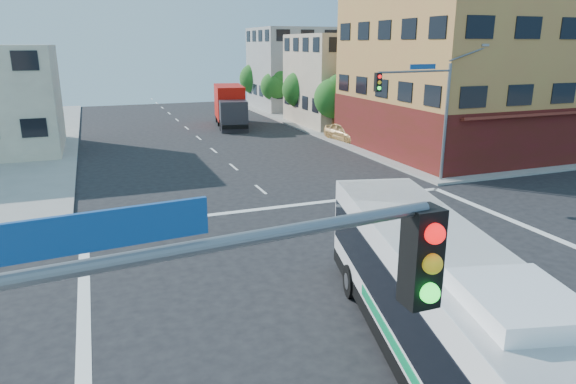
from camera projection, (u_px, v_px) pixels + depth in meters
name	position (u px, v px, depth m)	size (l,w,h in m)	color
ground	(375.00, 285.00, 17.86)	(120.00, 120.00, 0.00)	black
sidewalk_ne	(483.00, 113.00, 61.21)	(50.00, 50.00, 0.15)	gray
corner_building_ne	(484.00, 73.00, 39.64)	(18.10, 15.44, 14.00)	#B38540
building_east_near	(354.00, 80.00, 52.91)	(12.06, 10.06, 9.00)	#BBA88F
building_east_far	(303.00, 69.00, 65.34)	(12.06, 10.06, 10.00)	#999894
signal_mast_ne	(424.00, 100.00, 29.11)	(7.91, 1.13, 8.07)	slate
street_tree_a	(335.00, 96.00, 46.00)	(3.60, 3.60, 5.53)	#392214
street_tree_b	(302.00, 87.00, 53.13)	(3.80, 3.80, 5.79)	#392214
street_tree_c	(276.00, 84.00, 60.40)	(3.40, 3.40, 5.29)	#392214
street_tree_d	(255.00, 77.00, 67.46)	(4.00, 4.00, 6.03)	#392214
transit_bus	(441.00, 303.00, 12.79)	(5.67, 13.00, 3.77)	black
box_truck	(230.00, 107.00, 51.67)	(3.97, 9.19, 4.00)	#29282E
parked_car	(346.00, 132.00, 43.95)	(1.88, 4.66, 1.59)	#E0AC60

